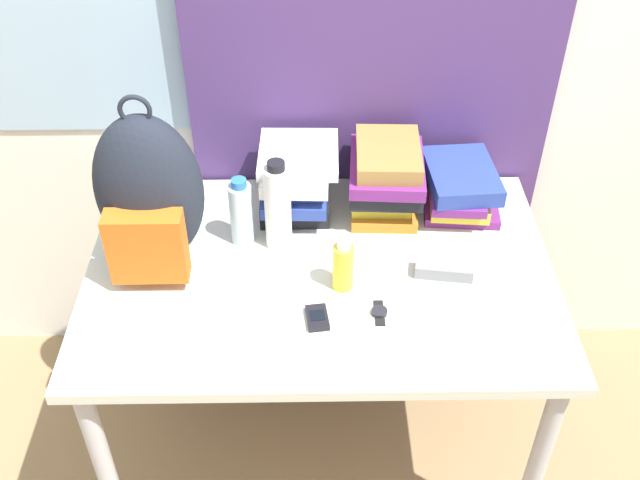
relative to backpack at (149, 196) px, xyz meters
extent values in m
cube|color=silver|center=(0.43, 0.44, 0.29)|extent=(6.00, 0.05, 2.50)
cube|color=#4C336B|center=(0.58, 0.39, 0.29)|extent=(1.05, 0.04, 2.50)
cube|color=beige|center=(0.43, -0.05, -0.22)|extent=(1.23, 0.82, 0.03)
cylinder|color=#B2B2B7|center=(-0.13, -0.41, -0.60)|extent=(0.05, 0.05, 0.72)
cylinder|color=#B2B2B7|center=(0.99, -0.41, -0.60)|extent=(0.05, 0.05, 0.72)
cylinder|color=#B2B2B7|center=(-0.13, 0.30, -0.60)|extent=(0.05, 0.05, 0.72)
cylinder|color=#B2B2B7|center=(0.99, 0.30, -0.60)|extent=(0.05, 0.05, 0.72)
ellipsoid|color=#1E232D|center=(0.00, 0.01, 0.01)|extent=(0.27, 0.19, 0.43)
cube|color=#E05B19|center=(0.00, -0.10, -0.08)|extent=(0.19, 0.07, 0.19)
torus|color=#1E232D|center=(0.00, 0.01, 0.24)|extent=(0.08, 0.01, 0.08)
cube|color=black|center=(0.36, 0.22, -0.18)|extent=(0.20, 0.21, 0.06)
cube|color=navy|center=(0.36, 0.22, -0.13)|extent=(0.19, 0.28, 0.04)
cube|color=navy|center=(0.36, 0.21, -0.09)|extent=(0.17, 0.20, 0.03)
cube|color=silver|center=(0.37, 0.21, -0.06)|extent=(0.19, 0.28, 0.04)
cube|color=silver|center=(0.37, 0.22, -0.02)|extent=(0.22, 0.24, 0.03)
cube|color=orange|center=(0.62, 0.21, -0.19)|extent=(0.19, 0.24, 0.03)
cube|color=yellow|center=(0.60, 0.22, -0.15)|extent=(0.17, 0.20, 0.05)
cube|color=black|center=(0.62, 0.21, -0.10)|extent=(0.21, 0.27, 0.04)
cube|color=#6B2370|center=(0.62, 0.21, -0.06)|extent=(0.22, 0.29, 0.04)
cube|color=olive|center=(0.62, 0.21, -0.02)|extent=(0.18, 0.24, 0.05)
cube|color=#6B2370|center=(0.84, 0.21, -0.19)|extent=(0.23, 0.22, 0.03)
cube|color=yellow|center=(0.83, 0.22, -0.16)|extent=(0.18, 0.25, 0.04)
cube|color=#6B2370|center=(0.82, 0.21, -0.13)|extent=(0.17, 0.28, 0.03)
cube|color=navy|center=(0.83, 0.21, -0.09)|extent=(0.20, 0.26, 0.05)
cylinder|color=silver|center=(0.22, 0.07, -0.12)|extent=(0.06, 0.06, 0.18)
cylinder|color=#286BB7|center=(0.22, 0.07, -0.02)|extent=(0.04, 0.04, 0.02)
cylinder|color=white|center=(0.32, 0.06, -0.08)|extent=(0.07, 0.07, 0.25)
cylinder|color=black|center=(0.32, 0.06, 0.05)|extent=(0.05, 0.05, 0.02)
cylinder|color=yellow|center=(0.49, -0.12, -0.14)|extent=(0.05, 0.05, 0.13)
cylinder|color=white|center=(0.49, -0.12, -0.07)|extent=(0.03, 0.03, 0.02)
cube|color=black|center=(0.42, -0.24, -0.20)|extent=(0.06, 0.09, 0.02)
cube|color=black|center=(0.42, -0.24, -0.19)|extent=(0.04, 0.04, 0.00)
cube|color=gray|center=(0.75, -0.08, -0.19)|extent=(0.16, 0.08, 0.04)
cube|color=black|center=(0.57, -0.22, -0.21)|extent=(0.02, 0.09, 0.00)
cylinder|color=#232328|center=(0.57, -0.22, -0.20)|extent=(0.04, 0.04, 0.01)
camera|label=1|loc=(0.41, -1.51, 1.12)|focal=42.00mm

